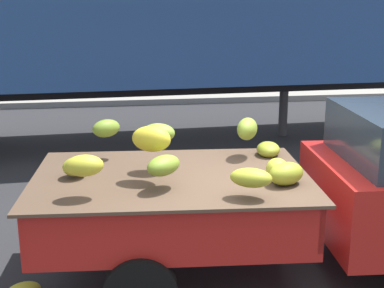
{
  "coord_description": "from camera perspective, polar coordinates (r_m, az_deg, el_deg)",
  "views": [
    {
      "loc": [
        -1.34,
        -4.65,
        2.74
      ],
      "look_at": [
        -0.59,
        0.47,
        1.34
      ],
      "focal_mm": 50.22,
      "sensor_mm": 36.0,
      "label": 1
    }
  ],
  "objects": [
    {
      "name": "ground",
      "position": [
        5.56,
        6.95,
        -14.5
      ],
      "size": [
        220.0,
        220.0,
        0.0
      ],
      "primitive_type": "plane",
      "color": "#28282B"
    },
    {
      "name": "curb_strip",
      "position": [
        14.74,
        -2.98,
        4.75
      ],
      "size": [
        80.0,
        0.8,
        0.16
      ],
      "primitive_type": "cube",
      "color": "gray",
      "rests_on": "ground"
    },
    {
      "name": "pickup_truck",
      "position": [
        5.66,
        16.98,
        -4.7
      ],
      "size": [
        4.82,
        2.09,
        1.7
      ],
      "rotation": [
        0.0,
        0.0,
        -0.07
      ],
      "color": "#B21E19",
      "rests_on": "ground"
    },
    {
      "name": "semi_trailer",
      "position": [
        10.26,
        -8.22,
        13.9
      ],
      "size": [
        12.11,
        3.18,
        3.95
      ],
      "rotation": [
        0.0,
        0.0,
        0.05
      ],
      "color": "navy",
      "rests_on": "ground"
    }
  ]
}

